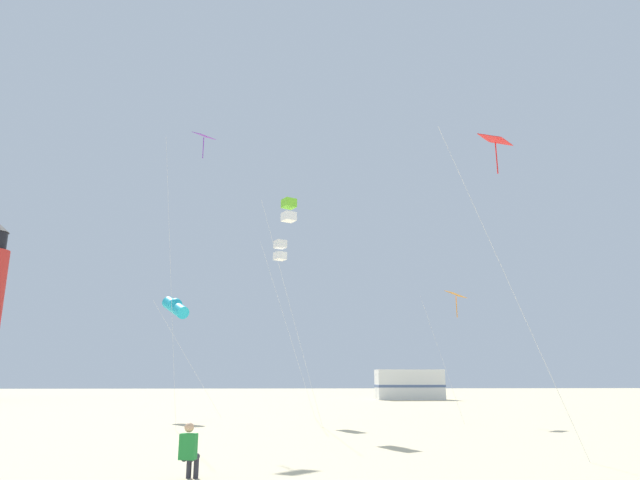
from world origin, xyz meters
TOP-DOWN VIEW (x-y plane):
  - kite_flyer_standing at (-1.79, 5.59)m, footprint 0.39×0.54m
  - kite_diamond_scarlet at (6.96, 9.63)m, footprint 3.06×2.77m
  - kite_diamond_violet at (-4.29, 18.52)m, footprint 2.50×2.50m
  - kite_diamond_orange at (8.75, 21.15)m, footprint 2.38×2.38m
  - kite_tube_cyan at (-6.28, 24.41)m, footprint 3.89×4.12m
  - kite_box_white at (-0.44, 24.07)m, footprint 3.04×2.44m
  - kite_box_lime at (0.08, 19.50)m, footprint 2.90×2.02m
  - rv_van_white at (11.60, 47.21)m, footprint 6.52×2.56m

SIDE VIEW (x-z plane):
  - kite_flyer_standing at x=-1.79m, z-range 0.03..1.19m
  - rv_van_white at x=11.60m, z-range -0.01..2.79m
  - kite_tube_cyan at x=-6.28m, z-range 2.62..9.26m
  - kite_diamond_orange at x=8.75m, z-range 2.82..9.29m
  - kite_box_white at x=-0.44m, z-range 4.30..14.07m
  - kite_diamond_scarlet at x=6.96m, z-range 4.35..14.32m
  - kite_box_lime at x=0.08m, z-range 4.80..15.59m
  - kite_diamond_violet at x=-4.29m, z-range 6.02..19.97m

